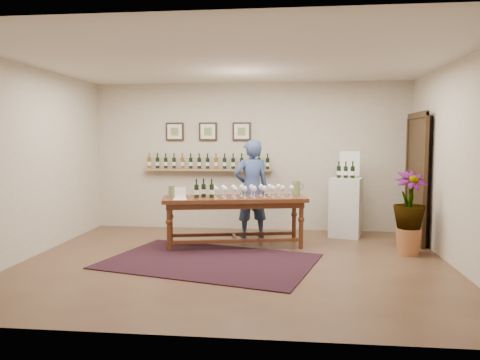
# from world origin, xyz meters

# --- Properties ---
(ground) EXTENTS (6.00, 6.00, 0.00)m
(ground) POSITION_xyz_m (0.00, 0.00, 0.00)
(ground) COLOR #4F3122
(ground) RESTS_ON ground
(room_shell) EXTENTS (6.00, 6.00, 6.00)m
(room_shell) POSITION_xyz_m (2.11, 1.86, 1.12)
(room_shell) COLOR beige
(room_shell) RESTS_ON ground
(rug) EXTENTS (3.25, 2.57, 0.02)m
(rug) POSITION_xyz_m (-0.35, 0.01, 0.01)
(rug) COLOR #40140B
(rug) RESTS_ON ground
(tasting_table) EXTENTS (2.38, 1.18, 0.81)m
(tasting_table) POSITION_xyz_m (-0.11, 0.99, 0.69)
(tasting_table) COLOR #401B10
(tasting_table) RESTS_ON ground
(table_glasses) EXTENTS (1.47, 0.74, 0.20)m
(table_glasses) POSITION_xyz_m (0.11, 1.01, 0.91)
(table_glasses) COLOR white
(table_glasses) RESTS_ON tasting_table
(table_bottles) EXTENTS (0.32, 0.24, 0.30)m
(table_bottles) POSITION_xyz_m (-0.59, 0.88, 0.96)
(table_bottles) COLOR black
(table_bottles) RESTS_ON tasting_table
(pitcher_left) EXTENTS (0.15, 0.15, 0.20)m
(pitcher_left) POSITION_xyz_m (-1.09, 0.78, 0.91)
(pitcher_left) COLOR olive
(pitcher_left) RESTS_ON tasting_table
(pitcher_right) EXTENTS (0.19, 0.19, 0.24)m
(pitcher_right) POSITION_xyz_m (0.88, 1.37, 0.93)
(pitcher_right) COLOR olive
(pitcher_right) RESTS_ON tasting_table
(menu_card) EXTENTS (0.24, 0.21, 0.19)m
(menu_card) POSITION_xyz_m (-0.91, 0.62, 0.90)
(menu_card) COLOR white
(menu_card) RESTS_ON tasting_table
(display_pedestal) EXTENTS (0.64, 0.64, 1.05)m
(display_pedestal) POSITION_xyz_m (1.77, 2.00, 0.53)
(display_pedestal) COLOR silver
(display_pedestal) RESTS_ON ground
(pedestal_bottles) EXTENTS (0.29, 0.14, 0.28)m
(pedestal_bottles) POSITION_xyz_m (1.75, 1.95, 1.19)
(pedestal_bottles) COLOR black
(pedestal_bottles) RESTS_ON display_pedestal
(info_sign) EXTENTS (0.35, 0.11, 0.49)m
(info_sign) POSITION_xyz_m (1.84, 2.16, 1.30)
(info_sign) COLOR white
(info_sign) RESTS_ON display_pedestal
(potted_plant) EXTENTS (0.67, 0.67, 1.09)m
(potted_plant) POSITION_xyz_m (2.56, 0.74, 0.64)
(potted_plant) COLOR #A26036
(potted_plant) RESTS_ON ground
(person) EXTENTS (0.74, 0.61, 1.73)m
(person) POSITION_xyz_m (0.10, 1.73, 0.87)
(person) COLOR #334879
(person) RESTS_ON ground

